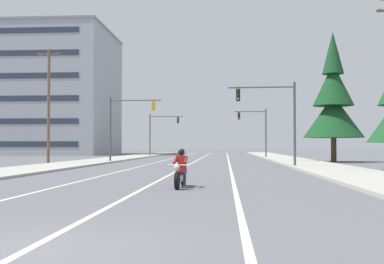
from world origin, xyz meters
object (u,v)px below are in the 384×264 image
at_px(traffic_signal_near_right, 275,111).
at_px(traffic_signal_near_left, 125,119).
at_px(traffic_signal_mid_left, 159,128).
at_px(utility_pole_left_near, 49,104).
at_px(motorcycle_with_rider, 181,172).
at_px(traffic_signal_mid_right, 257,126).
at_px(conifer_tree_right_verge_far, 333,102).
at_px(apartment_building_far_left_block, 29,93).

relative_size(traffic_signal_near_right, traffic_signal_near_left, 1.00).
xyz_separation_m(traffic_signal_mid_left, utility_pole_left_near, (-6.36, -27.15, 1.28)).
xyz_separation_m(traffic_signal_near_left, utility_pole_left_near, (-6.57, -2.23, 1.28)).
bearing_deg(motorcycle_with_rider, traffic_signal_near_right, 72.61).
bearing_deg(traffic_signal_mid_right, traffic_signal_near_right, -90.77).
xyz_separation_m(traffic_signal_mid_right, traffic_signal_mid_left, (-13.64, 9.34, 0.06)).
bearing_deg(utility_pole_left_near, conifer_tree_right_verge_far, 8.97).
bearing_deg(apartment_building_far_left_block, conifer_tree_right_verge_far, -38.34).
distance_m(traffic_signal_near_left, traffic_signal_mid_right, 20.58).
bearing_deg(motorcycle_with_rider, traffic_signal_mid_left, 98.87).
xyz_separation_m(traffic_signal_mid_right, utility_pole_left_near, (-20.01, -17.81, 1.34)).
relative_size(traffic_signal_near_right, traffic_signal_mid_left, 1.00).
height_order(traffic_signal_mid_right, conifer_tree_right_verge_far, conifer_tree_right_verge_far).
height_order(traffic_signal_near_right, traffic_signal_mid_right, same).
relative_size(traffic_signal_mid_right, apartment_building_far_left_block, 0.21).
distance_m(traffic_signal_near_right, conifer_tree_right_verge_far, 13.23).
bearing_deg(utility_pole_left_near, traffic_signal_near_left, 18.72).
relative_size(traffic_signal_mid_left, apartment_building_far_left_block, 0.21).
bearing_deg(traffic_signal_mid_right, apartment_building_far_left_block, 150.29).
bearing_deg(conifer_tree_right_verge_far, motorcycle_with_rider, -113.06).
relative_size(traffic_signal_mid_left, conifer_tree_right_verge_far, 0.49).
xyz_separation_m(traffic_signal_near_right, apartment_building_far_left_block, (-38.73, 47.23, 6.89)).
distance_m(traffic_signal_mid_left, utility_pole_left_near, 27.92).
bearing_deg(conifer_tree_right_verge_far, traffic_signal_near_left, -174.42).
bearing_deg(traffic_signal_near_right, apartment_building_far_left_block, 129.36).
distance_m(traffic_signal_mid_right, traffic_signal_mid_left, 16.53).
bearing_deg(traffic_signal_mid_left, conifer_tree_right_verge_far, -48.94).
distance_m(traffic_signal_near_left, conifer_tree_right_verge_far, 19.98).
height_order(motorcycle_with_rider, traffic_signal_near_left, traffic_signal_near_left).
height_order(traffic_signal_mid_left, conifer_tree_right_verge_far, conifer_tree_right_verge_far).
bearing_deg(traffic_signal_near_left, utility_pole_left_near, -161.28).
relative_size(traffic_signal_near_right, traffic_signal_mid_right, 1.00).
xyz_separation_m(motorcycle_with_rider, conifer_tree_right_verge_far, (12.03, 28.25, 5.16)).
bearing_deg(traffic_signal_mid_left, utility_pole_left_near, -103.19).
xyz_separation_m(traffic_signal_mid_left, conifer_tree_right_verge_far, (20.02, -22.99, 1.64)).
distance_m(traffic_signal_near_left, utility_pole_left_near, 7.06).
xyz_separation_m(motorcycle_with_rider, utility_pole_left_near, (-14.36, 24.09, 4.80)).
height_order(traffic_signal_near_left, traffic_signal_mid_left, same).
height_order(traffic_signal_near_left, conifer_tree_right_verge_far, conifer_tree_right_verge_far).
bearing_deg(traffic_signal_mid_left, traffic_signal_near_left, -89.53).
height_order(motorcycle_with_rider, traffic_signal_mid_right, traffic_signal_mid_right).
height_order(traffic_signal_near_right, utility_pole_left_near, utility_pole_left_near).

